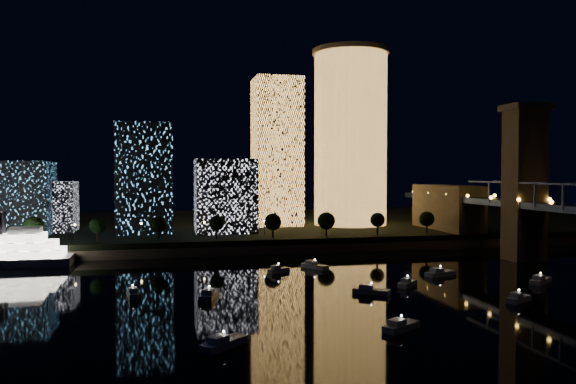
# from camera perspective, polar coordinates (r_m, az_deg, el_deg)

# --- Properties ---
(ground) EXTENTS (520.00, 520.00, 0.00)m
(ground) POSITION_cam_1_polar(r_m,az_deg,el_deg) (122.60, 11.24, -11.36)
(ground) COLOR black
(ground) RESTS_ON ground
(far_bank) EXTENTS (420.00, 160.00, 5.00)m
(far_bank) POSITION_cam_1_polar(r_m,az_deg,el_deg) (274.59, -2.38, -3.38)
(far_bank) COLOR black
(far_bank) RESTS_ON ground
(seawall) EXTENTS (420.00, 6.00, 3.00)m
(seawall) POSITION_cam_1_polar(r_m,az_deg,el_deg) (198.89, 1.62, -5.73)
(seawall) COLOR #6B5E4C
(seawall) RESTS_ON ground
(tower_cylindrical) EXTENTS (34.00, 34.00, 77.36)m
(tower_cylindrical) POSITION_cam_1_polar(r_m,az_deg,el_deg) (251.62, 6.35, 5.53)
(tower_cylindrical) COLOR #FFB251
(tower_cylindrical) RESTS_ON far_bank
(tower_rectangular) EXTENTS (20.28, 20.28, 64.52)m
(tower_rectangular) POSITION_cam_1_polar(r_m,az_deg,el_deg) (247.99, -1.14, 4.08)
(tower_rectangular) COLOR #FFB251
(tower_rectangular) RESTS_ON far_bank
(midrise_blocks) EXTENTS (95.80, 36.46, 42.11)m
(midrise_blocks) POSITION_cam_1_polar(r_m,az_deg,el_deg) (226.75, -16.03, 0.23)
(midrise_blocks) COLOR silver
(midrise_blocks) RESTS_ON far_bank
(motorboats) EXTENTS (106.78, 77.40, 2.78)m
(motorboats) POSITION_cam_1_polar(r_m,az_deg,el_deg) (135.11, 6.85, -9.73)
(motorboats) COLOR silver
(motorboats) RESTS_ON ground
(esplanade_trees) EXTENTS (165.79, 6.66, 8.83)m
(esplanade_trees) POSITION_cam_1_polar(r_m,az_deg,el_deg) (198.64, -7.47, -3.15)
(esplanade_trees) COLOR black
(esplanade_trees) RESTS_ON far_bank
(street_lamps) EXTENTS (132.70, 0.70, 5.65)m
(street_lamps) POSITION_cam_1_polar(r_m,az_deg,el_deg) (204.48, -8.51, -3.42)
(street_lamps) COLOR black
(street_lamps) RESTS_ON far_bank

